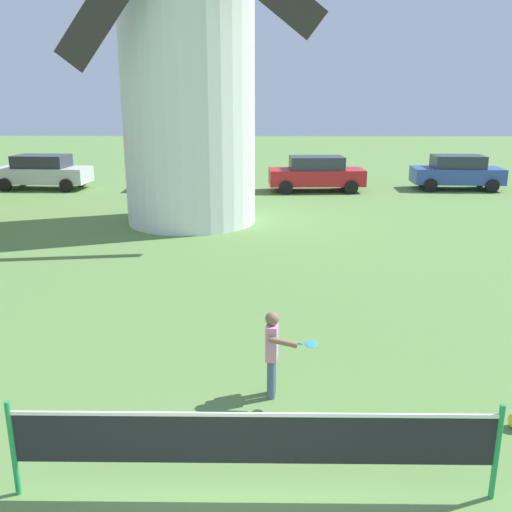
{
  "coord_description": "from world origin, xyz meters",
  "views": [
    {
      "loc": [
        0.45,
        -3.4,
        4.06
      ],
      "look_at": [
        0.36,
        3.6,
        2.08
      ],
      "focal_mm": 39.22,
      "sensor_mm": 36.0,
      "label": 1
    }
  ],
  "objects_px": {
    "windmill": "(186,28)",
    "parked_car_red": "(316,173)",
    "tennis_net": "(254,439)",
    "parked_car_blue": "(457,172)",
    "parked_car_cream": "(186,172)",
    "player_far": "(274,349)",
    "parked_car_silver": "(43,171)"
  },
  "relations": [
    {
      "from": "windmill",
      "to": "parked_car_red",
      "type": "bearing_deg",
      "value": 53.8
    },
    {
      "from": "windmill",
      "to": "tennis_net",
      "type": "relative_size",
      "value": 2.57
    },
    {
      "from": "player_far",
      "to": "parked_car_cream",
      "type": "bearing_deg",
      "value": 101.23
    },
    {
      "from": "tennis_net",
      "to": "parked_car_silver",
      "type": "xyz_separation_m",
      "value": [
        -10.07,
        20.68,
        0.13
      ]
    },
    {
      "from": "tennis_net",
      "to": "parked_car_cream",
      "type": "relative_size",
      "value": 1.24
    },
    {
      "from": "parked_car_silver",
      "to": "tennis_net",
      "type": "bearing_deg",
      "value": -64.04
    },
    {
      "from": "parked_car_cream",
      "to": "parked_car_blue",
      "type": "height_order",
      "value": "same"
    },
    {
      "from": "parked_car_silver",
      "to": "parked_car_cream",
      "type": "distance_m",
      "value": 6.62
    },
    {
      "from": "parked_car_blue",
      "to": "tennis_net",
      "type": "bearing_deg",
      "value": -113.38
    },
    {
      "from": "parked_car_cream",
      "to": "parked_car_blue",
      "type": "xyz_separation_m",
      "value": [
        12.43,
        0.09,
        -0.0
      ]
    },
    {
      "from": "parked_car_cream",
      "to": "parked_car_silver",
      "type": "bearing_deg",
      "value": -180.0
    },
    {
      "from": "player_far",
      "to": "parked_car_blue",
      "type": "xyz_separation_m",
      "value": [
        8.74,
        18.7,
        0.09
      ]
    },
    {
      "from": "player_far",
      "to": "parked_car_red",
      "type": "bearing_deg",
      "value": 82.94
    },
    {
      "from": "parked_car_blue",
      "to": "parked_car_cream",
      "type": "bearing_deg",
      "value": -179.6
    },
    {
      "from": "tennis_net",
      "to": "parked_car_red",
      "type": "height_order",
      "value": "parked_car_red"
    },
    {
      "from": "windmill",
      "to": "tennis_net",
      "type": "height_order",
      "value": "windmill"
    },
    {
      "from": "windmill",
      "to": "parked_car_cream",
      "type": "relative_size",
      "value": 3.18
    },
    {
      "from": "parked_car_silver",
      "to": "parked_car_red",
      "type": "distance_m",
      "value": 12.56
    },
    {
      "from": "parked_car_cream",
      "to": "parked_car_blue",
      "type": "relative_size",
      "value": 1.01
    },
    {
      "from": "parked_car_red",
      "to": "parked_car_blue",
      "type": "bearing_deg",
      "value": 5.09
    },
    {
      "from": "parked_car_red",
      "to": "parked_car_blue",
      "type": "xyz_separation_m",
      "value": [
        6.49,
        0.58,
        -0.0
      ]
    },
    {
      "from": "tennis_net",
      "to": "parked_car_blue",
      "type": "xyz_separation_m",
      "value": [
        8.98,
        20.77,
        0.12
      ]
    },
    {
      "from": "windmill",
      "to": "parked_car_blue",
      "type": "distance_m",
      "value": 14.41
    },
    {
      "from": "parked_car_red",
      "to": "parked_car_cream",
      "type": "bearing_deg",
      "value": 175.27
    },
    {
      "from": "parked_car_silver",
      "to": "parked_car_red",
      "type": "height_order",
      "value": "same"
    },
    {
      "from": "tennis_net",
      "to": "player_far",
      "type": "bearing_deg",
      "value": 83.33
    },
    {
      "from": "windmill",
      "to": "parked_car_blue",
      "type": "relative_size",
      "value": 3.21
    },
    {
      "from": "parked_car_cream",
      "to": "player_far",
      "type": "bearing_deg",
      "value": -78.77
    },
    {
      "from": "parked_car_cream",
      "to": "tennis_net",
      "type": "bearing_deg",
      "value": -80.52
    },
    {
      "from": "windmill",
      "to": "parked_car_cream",
      "type": "distance_m",
      "value": 8.94
    },
    {
      "from": "parked_car_cream",
      "to": "parked_car_red",
      "type": "xyz_separation_m",
      "value": [
        5.94,
        -0.49,
        0.0
      ]
    },
    {
      "from": "player_far",
      "to": "parked_car_cream",
      "type": "xyz_separation_m",
      "value": [
        -3.7,
        18.61,
        0.09
      ]
    }
  ]
}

